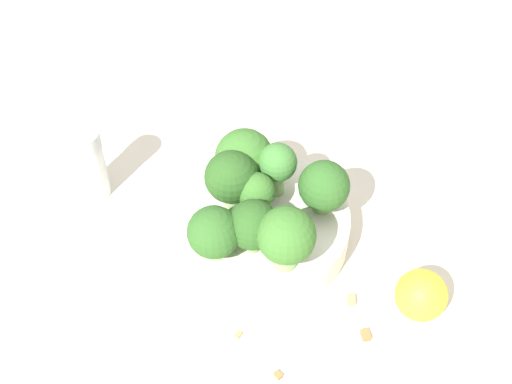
# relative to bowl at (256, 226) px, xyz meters

# --- Properties ---
(ground_plane) EXTENTS (3.00, 3.00, 0.00)m
(ground_plane) POSITION_rel_bowl_xyz_m (0.00, 0.00, -0.02)
(ground_plane) COLOR beige
(bowl) EXTENTS (0.17, 0.17, 0.03)m
(bowl) POSITION_rel_bowl_xyz_m (0.00, 0.00, 0.00)
(bowl) COLOR silver
(bowl) RESTS_ON ground_plane
(broccoli_floret_0) EXTENTS (0.05, 0.05, 0.05)m
(broccoli_floret_0) POSITION_rel_bowl_xyz_m (0.00, 0.04, 0.04)
(broccoli_floret_0) COLOR #84AD66
(broccoli_floret_0) RESTS_ON bowl
(broccoli_floret_1) EXTENTS (0.03, 0.03, 0.05)m
(broccoli_floret_1) POSITION_rel_bowl_xyz_m (-0.00, -0.00, 0.04)
(broccoli_floret_1) COLOR #84AD66
(broccoli_floret_1) RESTS_ON bowl
(broccoli_floret_2) EXTENTS (0.05, 0.05, 0.06)m
(broccoli_floret_2) POSITION_rel_bowl_xyz_m (-0.02, 0.02, 0.05)
(broccoli_floret_2) COLOR #8EB770
(broccoli_floret_2) RESTS_ON bowl
(broccoli_floret_3) EXTENTS (0.05, 0.05, 0.06)m
(broccoli_floret_3) POSITION_rel_bowl_xyz_m (0.01, -0.06, 0.05)
(broccoli_floret_3) COLOR #84AD66
(broccoli_floret_3) RESTS_ON bowl
(broccoli_floret_4) EXTENTS (0.04, 0.04, 0.05)m
(broccoli_floret_4) POSITION_rel_bowl_xyz_m (-0.04, -0.03, 0.04)
(broccoli_floret_4) COLOR #8EB770
(broccoli_floret_4) RESTS_ON bowl
(broccoli_floret_5) EXTENTS (0.04, 0.04, 0.05)m
(broccoli_floret_5) POSITION_rel_bowl_xyz_m (0.06, -0.01, 0.04)
(broccoli_floret_5) COLOR #7A9E5B
(broccoli_floret_5) RESTS_ON bowl
(broccoli_floret_6) EXTENTS (0.03, 0.03, 0.05)m
(broccoli_floret_6) POSITION_rel_bowl_xyz_m (0.02, 0.02, 0.05)
(broccoli_floret_6) COLOR #84AD66
(broccoli_floret_6) RESTS_ON bowl
(broccoli_floret_7) EXTENTS (0.04, 0.04, 0.05)m
(broccoli_floret_7) POSITION_rel_bowl_xyz_m (-0.01, -0.03, 0.05)
(broccoli_floret_7) COLOR #84AD66
(broccoli_floret_7) RESTS_ON bowl
(pepper_shaker) EXTENTS (0.03, 0.03, 0.08)m
(pepper_shaker) POSITION_rel_bowl_xyz_m (-0.14, 0.09, 0.02)
(pepper_shaker) COLOR silver
(pepper_shaker) RESTS_ON ground_plane
(lemon_wedge) EXTENTS (0.04, 0.04, 0.04)m
(lemon_wedge) POSITION_rel_bowl_xyz_m (0.11, -0.11, 0.01)
(lemon_wedge) COLOR yellow
(lemon_wedge) RESTS_ON ground_plane
(almond_crumb_0) EXTENTS (0.01, 0.01, 0.01)m
(almond_crumb_0) POSITION_rel_bowl_xyz_m (0.06, -0.12, -0.01)
(almond_crumb_0) COLOR olive
(almond_crumb_0) RESTS_ON ground_plane
(almond_crumb_1) EXTENTS (0.01, 0.01, 0.01)m
(almond_crumb_1) POSITION_rel_bowl_xyz_m (-0.04, -0.10, -0.01)
(almond_crumb_1) COLOR #AD7F4C
(almond_crumb_1) RESTS_ON ground_plane
(almond_crumb_2) EXTENTS (0.01, 0.01, 0.01)m
(almond_crumb_2) POSITION_rel_bowl_xyz_m (-0.02, -0.14, -0.01)
(almond_crumb_2) COLOR olive
(almond_crumb_2) RESTS_ON ground_plane
(almond_crumb_3) EXTENTS (0.01, 0.01, 0.01)m
(almond_crumb_3) POSITION_rel_bowl_xyz_m (0.07, 0.07, -0.01)
(almond_crumb_3) COLOR olive
(almond_crumb_3) RESTS_ON ground_plane
(almond_crumb_4) EXTENTS (0.01, 0.01, 0.01)m
(almond_crumb_4) POSITION_rel_bowl_xyz_m (0.06, -0.09, -0.01)
(almond_crumb_4) COLOR tan
(almond_crumb_4) RESTS_ON ground_plane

